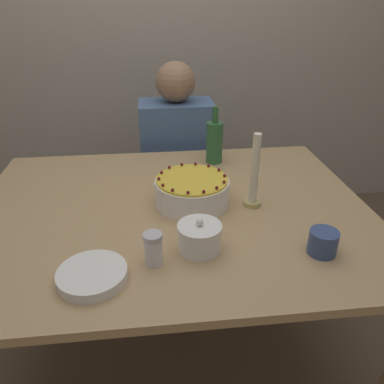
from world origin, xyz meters
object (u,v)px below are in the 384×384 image
object	(u,v)px
sugar_shaker	(153,249)
person_man_blue_shirt	(177,179)
sugar_bowl	(199,237)
candle	(254,177)
bottle	(214,141)
cake	(192,191)

from	to	relation	value
sugar_shaker	person_man_blue_shirt	distance (m)	1.14
sugar_bowl	candle	bearing A→B (deg)	47.54
person_man_blue_shirt	bottle	bearing A→B (deg)	113.40
bottle	person_man_blue_shirt	world-z (taller)	person_man_blue_shirt
candle	bottle	bearing A→B (deg)	99.96
cake	sugar_bowl	world-z (taller)	cake
cake	candle	xyz separation A→B (m)	(0.23, -0.04, 0.06)
cake	bottle	xyz separation A→B (m)	(0.15, 0.39, 0.05)
candle	cake	bearing A→B (deg)	170.27
cake	sugar_shaker	xyz separation A→B (m)	(-0.15, -0.35, -0.00)
sugar_bowl	sugar_shaker	bearing A→B (deg)	-160.37
person_man_blue_shirt	sugar_shaker	bearing A→B (deg)	82.15
sugar_shaker	cake	bearing A→B (deg)	66.18
sugar_shaker	sugar_bowl	bearing A→B (deg)	19.63
sugar_bowl	candle	world-z (taller)	candle
cake	candle	world-z (taller)	candle
sugar_shaker	candle	xyz separation A→B (m)	(0.38, 0.31, 0.06)
candle	sugar_shaker	bearing A→B (deg)	-140.84
cake	person_man_blue_shirt	xyz separation A→B (m)	(-0.00, 0.74, -0.31)
person_man_blue_shirt	cake	bearing A→B (deg)	90.21
cake	sugar_shaker	world-z (taller)	cake
sugar_bowl	sugar_shaker	size ratio (longest dim) A/B	1.33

